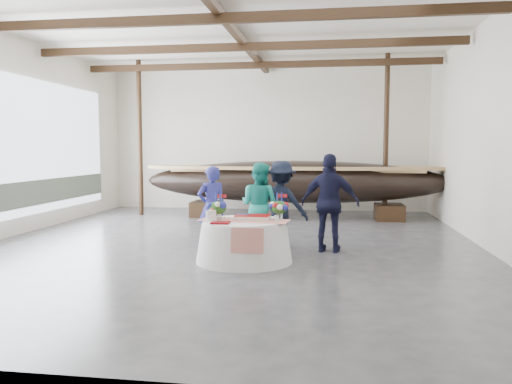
# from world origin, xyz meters

# --- Properties ---
(floor) EXTENTS (10.00, 12.00, 0.01)m
(floor) POSITION_xyz_m (0.00, 0.00, 0.00)
(floor) COLOR #3D3D42
(floor) RESTS_ON ground
(wall_back) EXTENTS (10.00, 0.02, 4.50)m
(wall_back) POSITION_xyz_m (0.00, 6.00, 2.25)
(wall_back) COLOR silver
(wall_back) RESTS_ON ground
(wall_front) EXTENTS (10.00, 0.02, 4.50)m
(wall_front) POSITION_xyz_m (0.00, -6.00, 2.25)
(wall_front) COLOR silver
(wall_front) RESTS_ON ground
(wall_left) EXTENTS (0.02, 12.00, 4.50)m
(wall_left) POSITION_xyz_m (-5.00, 0.00, 2.25)
(wall_left) COLOR silver
(wall_left) RESTS_ON ground
(wall_right) EXTENTS (0.02, 12.00, 4.50)m
(wall_right) POSITION_xyz_m (5.00, 0.00, 2.25)
(wall_right) COLOR silver
(wall_right) RESTS_ON ground
(ceiling) EXTENTS (10.00, 12.00, 0.01)m
(ceiling) POSITION_xyz_m (0.00, 0.00, 4.50)
(ceiling) COLOR white
(ceiling) RESTS_ON wall_back
(pavilion_structure) EXTENTS (9.80, 11.76, 4.50)m
(pavilion_structure) POSITION_xyz_m (0.00, 0.73, 4.00)
(pavilion_structure) COLOR black
(pavilion_structure) RESTS_ON ground
(open_bay) EXTENTS (0.03, 7.00, 3.20)m
(open_bay) POSITION_xyz_m (-4.95, 1.00, 1.83)
(open_bay) COLOR silver
(open_bay) RESTS_ON ground
(longboat_display) EXTENTS (8.62, 1.72, 1.62)m
(longboat_display) POSITION_xyz_m (1.05, 4.11, 1.03)
(longboat_display) COLOR black
(longboat_display) RESTS_ON ground
(banquet_table) EXTENTS (1.67, 1.67, 0.72)m
(banquet_table) POSITION_xyz_m (0.54, -1.47, 0.36)
(banquet_table) COLOR white
(banquet_table) RESTS_ON ground
(tabletop_items) EXTENTS (1.59, 0.98, 0.40)m
(tabletop_items) POSITION_xyz_m (0.53, -1.33, 0.87)
(tabletop_items) COLOR red
(tabletop_items) RESTS_ON banquet_table
(guest_woman_blue) EXTENTS (0.70, 0.65, 1.61)m
(guest_woman_blue) POSITION_xyz_m (-0.31, -0.31, 0.81)
(guest_woman_blue) COLOR navy
(guest_woman_blue) RESTS_ON ground
(guest_woman_teal) EXTENTS (1.01, 0.91, 1.68)m
(guest_woman_teal) POSITION_xyz_m (0.63, -0.21, 0.84)
(guest_woman_teal) COLOR teal
(guest_woman_teal) RESTS_ON ground
(guest_man_left) EXTENTS (1.24, 0.93, 1.71)m
(guest_man_left) POSITION_xyz_m (1.04, -0.02, 0.86)
(guest_man_left) COLOR black
(guest_man_left) RESTS_ON ground
(guest_man_right) EXTENTS (1.14, 0.60, 1.86)m
(guest_man_right) POSITION_xyz_m (2.01, -0.45, 0.93)
(guest_man_right) COLOR black
(guest_man_right) RESTS_ON ground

